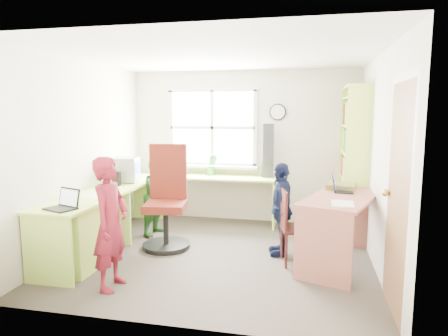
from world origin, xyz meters
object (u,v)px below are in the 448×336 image
person_green (159,195)px  wooden_chair (293,224)px  swivel_chair (167,203)px  person_navy (281,209)px  l_desk (110,219)px  potted_plant (212,165)px  laptop_left (64,204)px  cd_tower (268,150)px  person_red (111,223)px  right_desk (342,215)px  crt_monitor (125,170)px  laptop_right (340,187)px  bookshelf (353,166)px

person_green → wooden_chair: bearing=-98.4°
swivel_chair → person_navy: 1.48m
l_desk → potted_plant: potted_plant is taller
l_desk → person_navy: person_navy is taller
laptop_left → cd_tower: bearing=73.6°
wooden_chair → laptop_left: 2.51m
l_desk → person_green: (0.26, 0.96, 0.11)m
person_red → cd_tower: bearing=-24.8°
potted_plant → swivel_chair: bearing=-102.5°
cd_tower → person_red: (-1.27, -2.64, -0.50)m
right_desk → cd_tower: (-1.01, 1.51, 0.58)m
swivel_chair → person_red: swivel_chair is taller
crt_monitor → potted_plant: (1.07, 0.86, -0.02)m
person_red → laptop_left: bearing=79.2°
person_green → crt_monitor: bearing=108.2°
crt_monitor → potted_plant: bearing=30.3°
l_desk → person_red: bearing=-61.3°
wooden_chair → cd_tower: size_ratio=1.05×
laptop_right → cd_tower: bearing=41.5°
cd_tower → person_green: cd_tower is taller
wooden_chair → person_navy: person_navy is taller
right_desk → cd_tower: cd_tower is taller
swivel_chair → crt_monitor: bearing=142.1°
person_navy → potted_plant: bearing=-148.5°
l_desk → cd_tower: cd_tower is taller
bookshelf → swivel_chair: bookshelf is taller
wooden_chair → person_navy: 0.33m
right_desk → person_red: bearing=-134.0°
potted_plant → person_green: size_ratio=0.29×
laptop_left → wooden_chair: bearing=41.6°
swivel_chair → cd_tower: cd_tower is taller
person_navy → right_desk: bearing=64.4°
bookshelf → person_red: bearing=-137.4°
l_desk → right_desk: size_ratio=1.93×
cd_tower → person_red: cd_tower is taller
laptop_left → potted_plant: 2.68m
crt_monitor → person_navy: person_navy is taller
right_desk → bookshelf: 1.27m
wooden_chair → laptop_left: laptop_left is taller
person_green → person_navy: (1.78, -0.48, 0.01)m
person_green → person_navy: person_navy is taller
right_desk → person_navy: size_ratio=1.33×
person_red → person_green: 1.81m
crt_monitor → cd_tower: bearing=15.8°
wooden_chair → crt_monitor: size_ratio=2.14×
l_desk → right_desk: (2.73, 0.29, 0.13)m
l_desk → person_red: (0.46, -0.83, 0.21)m
wooden_chair → person_green: size_ratio=0.77×
laptop_right → person_navy: size_ratio=0.27×
crt_monitor → laptop_right: bearing=-15.5°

